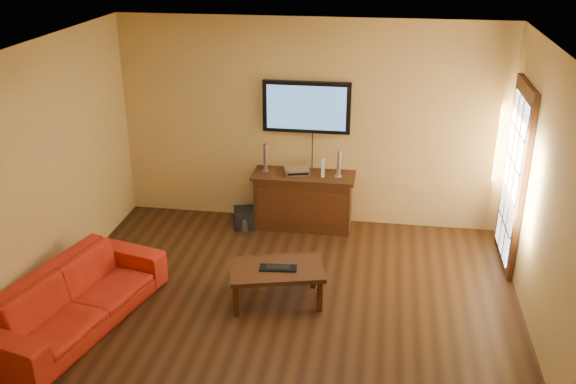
% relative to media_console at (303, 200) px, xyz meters
% --- Properties ---
extents(ground_plane, '(5.00, 5.00, 0.00)m').
position_rel_media_console_xyz_m(ground_plane, '(0.04, -2.24, -0.37)').
color(ground_plane, black).
rests_on(ground_plane, ground).
extents(room_walls, '(5.00, 5.00, 5.00)m').
position_rel_media_console_xyz_m(room_walls, '(0.04, -1.62, 1.31)').
color(room_walls, tan).
rests_on(room_walls, ground).
extents(french_door, '(0.07, 1.02, 2.22)m').
position_rel_media_console_xyz_m(french_door, '(2.50, -0.54, 0.68)').
color(french_door, '#331A0B').
rests_on(french_door, ground).
extents(media_console, '(1.32, 0.51, 0.74)m').
position_rel_media_console_xyz_m(media_console, '(0.00, 0.00, 0.00)').
color(media_console, '#331A0B').
rests_on(media_console, ground).
extents(television, '(1.13, 0.08, 0.67)m').
position_rel_media_console_xyz_m(television, '(0.00, 0.21, 1.21)').
color(television, black).
rests_on(television, ground).
extents(coffee_table, '(1.10, 0.82, 0.41)m').
position_rel_media_console_xyz_m(coffee_table, '(-0.04, -1.86, -0.02)').
color(coffee_table, '#331A0B').
rests_on(coffee_table, ground).
extents(sofa, '(1.07, 2.14, 0.80)m').
position_rel_media_console_xyz_m(sofa, '(-1.94, -2.59, 0.03)').
color(sofa, red).
rests_on(sofa, ground).
extents(speaker_left, '(0.10, 0.10, 0.38)m').
position_rel_media_console_xyz_m(speaker_left, '(-0.51, 0.04, 0.54)').
color(speaker_left, silver).
rests_on(speaker_left, media_console).
extents(speaker_right, '(0.09, 0.09, 0.35)m').
position_rel_media_console_xyz_m(speaker_right, '(0.45, -0.01, 0.53)').
color(speaker_right, silver).
rests_on(speaker_right, media_console).
extents(av_receiver, '(0.36, 0.30, 0.07)m').
position_rel_media_console_xyz_m(av_receiver, '(-0.09, 0.02, 0.40)').
color(av_receiver, silver).
rests_on(av_receiver, media_console).
extents(game_console, '(0.05, 0.15, 0.21)m').
position_rel_media_console_xyz_m(game_console, '(0.25, 0.01, 0.47)').
color(game_console, white).
rests_on(game_console, media_console).
extents(subwoofer, '(0.33, 0.33, 0.26)m').
position_rel_media_console_xyz_m(subwoofer, '(-0.77, -0.15, -0.24)').
color(subwoofer, black).
rests_on(subwoofer, ground).
extents(bottle, '(0.07, 0.07, 0.22)m').
position_rel_media_console_xyz_m(bottle, '(-0.72, -0.37, -0.27)').
color(bottle, white).
rests_on(bottle, ground).
extents(keyboard, '(0.40, 0.18, 0.02)m').
position_rel_media_console_xyz_m(keyboard, '(-0.01, -1.88, 0.05)').
color(keyboard, black).
rests_on(keyboard, coffee_table).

